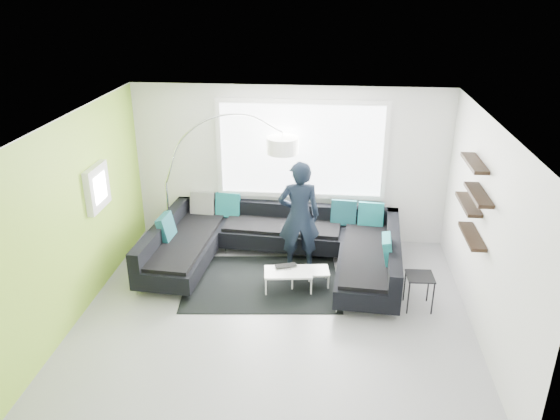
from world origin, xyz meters
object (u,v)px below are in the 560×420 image
at_px(coffee_table, 299,278).
at_px(person, 299,216).
at_px(laptop, 286,267).
at_px(arc_lamp, 166,183).
at_px(side_table, 418,292).
at_px(sectional_sofa, 275,249).

xyz_separation_m(coffee_table, person, (-0.05, 0.62, 0.77)).
height_order(person, laptop, person).
height_order(arc_lamp, laptop, arc_lamp).
relative_size(coffee_table, side_table, 1.78).
height_order(coffee_table, side_table, side_table).
distance_m(side_table, laptop, 2.00).
relative_size(coffee_table, laptop, 2.40).
distance_m(sectional_sofa, laptop, 0.55).
bearing_deg(arc_lamp, side_table, -20.17).
relative_size(arc_lamp, laptop, 6.23).
height_order(coffee_table, person, person).
xyz_separation_m(side_table, laptop, (-1.95, 0.42, 0.06)).
bearing_deg(laptop, side_table, -31.83).
relative_size(side_table, laptop, 1.35).
relative_size(side_table, person, 0.28).
bearing_deg(coffee_table, sectional_sofa, 123.36).
bearing_deg(sectional_sofa, person, 20.07).
relative_size(arc_lamp, side_table, 4.63).
relative_size(arc_lamp, person, 1.32).
relative_size(sectional_sofa, person, 2.23).
bearing_deg(coffee_table, person, 87.38).
bearing_deg(coffee_table, laptop, 168.61).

